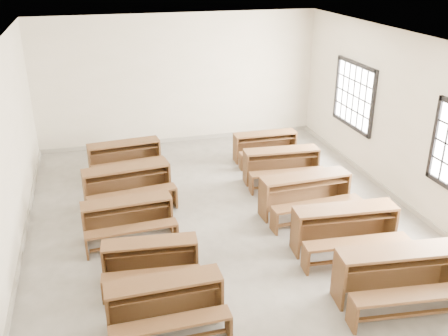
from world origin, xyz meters
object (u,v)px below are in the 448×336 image
object	(u,v)px
desk_set_4	(125,155)
desk_set_8	(282,163)
desk_set_3	(128,182)
desk_set_1	(151,258)
desk_set_0	(165,301)
desk_set_7	(306,192)
desk_set_2	(128,216)
desk_set_6	(345,226)
desk_set_9	(265,144)
desk_set_5	(398,272)

from	to	relation	value
desk_set_4	desk_set_8	size ratio (longest dim) A/B	1.00
desk_set_3	desk_set_8	xyz separation A→B (m)	(3.23, 0.16, -0.02)
desk_set_1	desk_set_4	size ratio (longest dim) A/B	0.89
desk_set_0	desk_set_4	bearing A→B (deg)	90.16
desk_set_3	desk_set_7	size ratio (longest dim) A/B	1.01
desk_set_8	desk_set_2	bearing A→B (deg)	-152.77
desk_set_6	desk_set_4	bearing A→B (deg)	132.46
desk_set_2	desk_set_4	xyz separation A→B (m)	(0.18, 2.76, 0.01)
desk_set_7	desk_set_9	distance (m)	2.67
desk_set_0	desk_set_9	distance (m)	5.94
desk_set_2	desk_set_8	xyz separation A→B (m)	(3.34, 1.44, 0.02)
desk_set_6	desk_set_8	bearing A→B (deg)	95.08
desk_set_4	desk_set_6	bearing A→B (deg)	-58.39
desk_set_3	desk_set_9	xyz separation A→B (m)	(3.30, 1.38, -0.05)
desk_set_5	desk_set_9	world-z (taller)	desk_set_5
desk_set_3	desk_set_7	world-z (taller)	desk_set_7
desk_set_3	desk_set_6	xyz separation A→B (m)	(3.25, -2.61, 0.01)
desk_set_5	desk_set_6	size ratio (longest dim) A/B	1.03
desk_set_4	desk_set_6	xyz separation A→B (m)	(3.17, -4.10, 0.03)
desk_set_0	desk_set_8	size ratio (longest dim) A/B	0.93
desk_set_4	desk_set_9	bearing A→B (deg)	-8.03
desk_set_4	desk_set_9	distance (m)	3.23
desk_set_4	desk_set_7	world-z (taller)	desk_set_7
desk_set_2	desk_set_6	bearing A→B (deg)	-24.88
desk_set_4	desk_set_8	xyz separation A→B (m)	(3.16, -1.33, 0.01)
desk_set_2	desk_set_6	xyz separation A→B (m)	(3.36, -1.34, 0.05)
desk_set_2	desk_set_5	world-z (taller)	desk_set_5
desk_set_7	desk_set_2	bearing A→B (deg)	177.26
desk_set_4	desk_set_1	bearing A→B (deg)	-95.76
desk_set_4	desk_set_5	size ratio (longest dim) A/B	0.91
desk_set_0	desk_set_8	bearing A→B (deg)	50.41
desk_set_7	desk_set_8	bearing A→B (deg)	83.93
desk_set_5	desk_set_8	world-z (taller)	desk_set_5
desk_set_4	desk_set_3	bearing A→B (deg)	-98.92
desk_set_9	desk_set_2	bearing A→B (deg)	-141.36
desk_set_6	desk_set_9	bearing A→B (deg)	93.98
desk_set_3	desk_set_8	bearing A→B (deg)	-3.62
desk_set_9	desk_set_0	bearing A→B (deg)	-121.29
desk_set_8	desk_set_9	world-z (taller)	desk_set_8
desk_set_1	desk_set_5	size ratio (longest dim) A/B	0.81
desk_set_0	desk_set_6	xyz separation A→B (m)	(3.10, 1.04, 0.05)
desk_set_2	desk_set_3	distance (m)	1.28
desk_set_1	desk_set_6	size ratio (longest dim) A/B	0.84
desk_set_0	desk_set_9	xyz separation A→B (m)	(3.15, 5.04, -0.01)
desk_set_5	desk_set_8	size ratio (longest dim) A/B	1.10
desk_set_0	desk_set_1	bearing A→B (deg)	91.97
desk_set_6	desk_set_9	distance (m)	3.99
desk_set_1	desk_set_9	xyz separation A→B (m)	(3.20, 3.97, 0.02)
desk_set_1	desk_set_7	size ratio (longest dim) A/B	0.85
desk_set_1	desk_set_6	xyz separation A→B (m)	(3.15, -0.02, 0.07)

